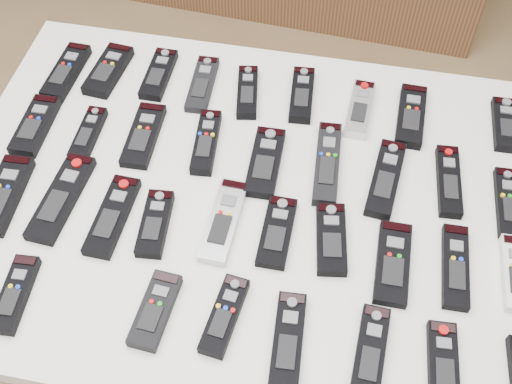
% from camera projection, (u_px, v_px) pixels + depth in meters
% --- Properties ---
extents(ground, '(4.00, 4.00, 0.00)m').
position_uv_depth(ground, '(224.00, 380.00, 1.86)').
color(ground, '#855E44').
rests_on(ground, ground).
extents(table, '(1.25, 0.88, 0.78)m').
position_uv_depth(table, '(256.00, 214.00, 1.34)').
color(table, white).
rests_on(table, ground).
extents(remote_0, '(0.06, 0.18, 0.02)m').
position_uv_depth(remote_0, '(66.00, 72.00, 1.49)').
color(remote_0, black).
rests_on(remote_0, table).
extents(remote_1, '(0.08, 0.17, 0.02)m').
position_uv_depth(remote_1, '(108.00, 70.00, 1.49)').
color(remote_1, black).
rests_on(remote_1, table).
extents(remote_2, '(0.05, 0.16, 0.02)m').
position_uv_depth(remote_2, '(159.00, 74.00, 1.49)').
color(remote_2, black).
rests_on(remote_2, table).
extents(remote_3, '(0.06, 0.17, 0.02)m').
position_uv_depth(remote_3, '(202.00, 84.00, 1.47)').
color(remote_3, black).
rests_on(remote_3, table).
extents(remote_4, '(0.07, 0.16, 0.02)m').
position_uv_depth(remote_4, '(247.00, 92.00, 1.45)').
color(remote_4, black).
rests_on(remote_4, table).
extents(remote_5, '(0.06, 0.16, 0.02)m').
position_uv_depth(remote_5, '(302.00, 95.00, 1.44)').
color(remote_5, black).
rests_on(remote_5, table).
extents(remote_6, '(0.06, 0.16, 0.02)m').
position_uv_depth(remote_6, '(360.00, 109.00, 1.42)').
color(remote_6, '#B7B7BC').
rests_on(remote_6, table).
extents(remote_7, '(0.06, 0.18, 0.02)m').
position_uv_depth(remote_7, '(411.00, 116.00, 1.41)').
color(remote_7, black).
rests_on(remote_7, table).
extents(remote_8, '(0.06, 0.15, 0.02)m').
position_uv_depth(remote_8, '(507.00, 125.00, 1.39)').
color(remote_8, black).
rests_on(remote_8, table).
extents(remote_9, '(0.06, 0.16, 0.02)m').
position_uv_depth(remote_9, '(35.00, 125.00, 1.39)').
color(remote_9, black).
rests_on(remote_9, table).
extents(remote_10, '(0.04, 0.14, 0.02)m').
position_uv_depth(remote_10, '(88.00, 134.00, 1.38)').
color(remote_10, black).
rests_on(remote_10, table).
extents(remote_11, '(0.06, 0.17, 0.02)m').
position_uv_depth(remote_11, '(144.00, 135.00, 1.37)').
color(remote_11, black).
rests_on(remote_11, table).
extents(remote_12, '(0.06, 0.17, 0.02)m').
position_uv_depth(remote_12, '(206.00, 142.00, 1.36)').
color(remote_12, black).
rests_on(remote_12, table).
extents(remote_13, '(0.07, 0.18, 0.02)m').
position_uv_depth(remote_13, '(265.00, 162.00, 1.33)').
color(remote_13, black).
rests_on(remote_13, table).
extents(remote_14, '(0.06, 0.21, 0.02)m').
position_uv_depth(remote_14, '(327.00, 163.00, 1.33)').
color(remote_14, black).
rests_on(remote_14, table).
extents(remote_15, '(0.07, 0.19, 0.02)m').
position_uv_depth(remote_15, '(386.00, 179.00, 1.30)').
color(remote_15, black).
rests_on(remote_15, table).
extents(remote_16, '(0.06, 0.18, 0.02)m').
position_uv_depth(remote_16, '(449.00, 181.00, 1.30)').
color(remote_16, black).
rests_on(remote_16, table).
extents(remote_17, '(0.05, 0.17, 0.02)m').
position_uv_depth(remote_17, '(508.00, 203.00, 1.27)').
color(remote_17, black).
rests_on(remote_17, table).
extents(remote_18, '(0.07, 0.19, 0.02)m').
position_uv_depth(remote_18, '(4.00, 195.00, 1.28)').
color(remote_18, black).
rests_on(remote_18, table).
extents(remote_19, '(0.07, 0.21, 0.02)m').
position_uv_depth(remote_19, '(61.00, 198.00, 1.28)').
color(remote_19, black).
rests_on(remote_19, table).
extents(remote_20, '(0.06, 0.19, 0.02)m').
position_uv_depth(remote_20, '(112.00, 216.00, 1.25)').
color(remote_20, black).
rests_on(remote_20, table).
extents(remote_21, '(0.06, 0.15, 0.02)m').
position_uv_depth(remote_21, '(155.00, 223.00, 1.24)').
color(remote_21, black).
rests_on(remote_21, table).
extents(remote_22, '(0.06, 0.19, 0.02)m').
position_uv_depth(remote_22, '(224.00, 221.00, 1.24)').
color(remote_22, '#B7B7BC').
rests_on(remote_22, table).
extents(remote_23, '(0.06, 0.16, 0.02)m').
position_uv_depth(remote_23, '(277.00, 232.00, 1.23)').
color(remote_23, black).
rests_on(remote_23, table).
extents(remote_24, '(0.08, 0.16, 0.02)m').
position_uv_depth(remote_24, '(331.00, 239.00, 1.22)').
color(remote_24, black).
rests_on(remote_24, table).
extents(remote_25, '(0.06, 0.17, 0.02)m').
position_uv_depth(remote_25, '(393.00, 263.00, 1.19)').
color(remote_25, black).
rests_on(remote_25, table).
extents(remote_26, '(0.05, 0.18, 0.02)m').
position_uv_depth(remote_26, '(455.00, 266.00, 1.18)').
color(remote_26, black).
rests_on(remote_26, table).
extents(remote_29, '(0.06, 0.15, 0.02)m').
position_uv_depth(remote_29, '(15.00, 294.00, 1.15)').
color(remote_29, black).
rests_on(remote_29, table).
extents(remote_30, '(0.06, 0.15, 0.02)m').
position_uv_depth(remote_30, '(155.00, 310.00, 1.13)').
color(remote_30, black).
rests_on(remote_30, table).
extents(remote_31, '(0.06, 0.16, 0.02)m').
position_uv_depth(remote_31, '(224.00, 316.00, 1.12)').
color(remote_31, black).
rests_on(remote_31, table).
extents(remote_32, '(0.06, 0.18, 0.02)m').
position_uv_depth(remote_32, '(288.00, 341.00, 1.10)').
color(remote_32, black).
rests_on(remote_32, table).
extents(remote_33, '(0.06, 0.17, 0.02)m').
position_uv_depth(remote_33, '(370.00, 353.00, 1.08)').
color(remote_33, black).
rests_on(remote_33, table).
extents(remote_34, '(0.06, 0.15, 0.02)m').
position_uv_depth(remote_34, '(443.00, 364.00, 1.07)').
color(remote_34, black).
rests_on(remote_34, table).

